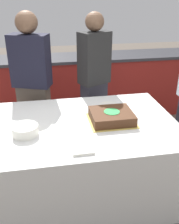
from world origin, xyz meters
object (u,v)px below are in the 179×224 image
at_px(plate_stack, 25,130).
at_px(cake, 112,116).
at_px(person_cutting_cake, 94,81).
at_px(person_standing_back, 32,84).

bearing_deg(plate_stack, cake, 8.62).
bearing_deg(cake, plate_stack, -171.38).
bearing_deg(cake, person_cutting_cake, 90.00).
bearing_deg(plate_stack, person_cutting_cake, 50.95).
xyz_separation_m(cake, person_cutting_cake, (-0.00, 0.81, 0.05)).
distance_m(cake, person_cutting_cake, 0.81).
height_order(cake, person_standing_back, person_standing_back).
distance_m(cake, plate_stack, 0.75).
relative_size(cake, person_standing_back, 0.25).
distance_m(person_cutting_cake, person_standing_back, 0.70).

